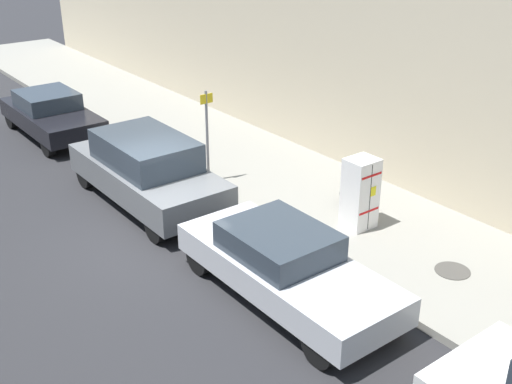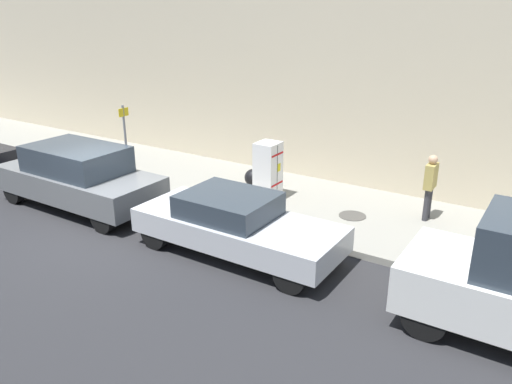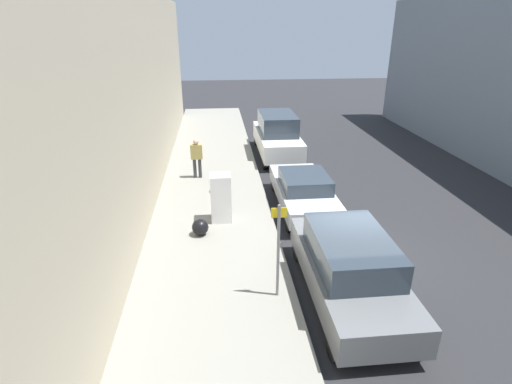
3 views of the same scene
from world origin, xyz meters
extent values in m
plane|color=#28282B|center=(0.00, 0.00, 0.00)|extent=(80.00, 80.00, 0.00)
cube|color=gray|center=(-3.95, 0.00, 0.08)|extent=(4.13, 44.00, 0.16)
cube|color=beige|center=(-7.00, 0.00, 3.77)|extent=(1.98, 39.60, 7.54)
cube|color=white|center=(-3.63, 2.75, 0.98)|extent=(0.67, 0.60, 1.63)
cube|color=black|center=(-3.63, 3.06, 0.98)|extent=(0.01, 0.01, 1.55)
cube|color=yellow|center=(-3.71, 3.06, 1.11)|extent=(0.16, 0.01, 0.22)
cube|color=red|center=(-3.63, 3.06, 1.50)|extent=(0.60, 0.01, 0.05)
cube|color=red|center=(-3.63, 3.06, 0.65)|extent=(0.60, 0.01, 0.05)
cylinder|color=#47443F|center=(-3.73, 5.27, 0.17)|extent=(0.70, 0.70, 0.02)
cylinder|color=slate|center=(-2.37, -1.42, 1.38)|extent=(0.07, 0.07, 2.43)
cube|color=yellow|center=(-2.37, -1.40, 2.39)|extent=(0.36, 0.02, 0.24)
sphere|color=black|center=(-4.32, 1.81, 0.42)|extent=(0.52, 0.52, 0.52)
cylinder|color=#333338|center=(-4.68, 6.92, 0.58)|extent=(0.14, 0.14, 0.84)
cylinder|color=#333338|center=(-4.46, 6.92, 0.58)|extent=(0.14, 0.14, 0.84)
cube|color=#A8934C|center=(-4.57, 6.92, 1.32)|extent=(0.49, 0.22, 0.63)
sphere|color=tan|center=(-4.57, 6.92, 1.74)|extent=(0.23, 0.23, 0.23)
cube|color=slate|center=(-0.64, -1.50, 0.70)|extent=(1.95, 4.88, 0.70)
cube|color=#2D3842|center=(-0.64, -1.50, 1.40)|extent=(1.71, 2.69, 0.70)
cylinder|color=black|center=(-1.48, 0.34, 0.35)|extent=(0.22, 0.69, 0.69)
cylinder|color=black|center=(0.20, 0.34, 0.35)|extent=(0.22, 0.69, 0.69)
cylinder|color=black|center=(-1.48, -3.35, 0.35)|extent=(0.22, 0.69, 0.69)
cylinder|color=black|center=(0.20, -3.35, 0.35)|extent=(0.22, 0.69, 0.69)
cube|color=silver|center=(-0.64, 3.80, 0.62)|extent=(1.83, 4.74, 0.55)
cube|color=#2D3842|center=(-0.64, 3.56, 1.14)|extent=(1.61, 1.99, 0.50)
cylinder|color=black|center=(-1.43, 5.58, 0.34)|extent=(0.22, 0.69, 0.69)
cylinder|color=black|center=(0.15, 5.58, 0.34)|extent=(0.22, 0.69, 0.69)
cylinder|color=black|center=(-1.43, 2.02, 0.34)|extent=(0.22, 0.69, 0.69)
cylinder|color=black|center=(0.15, 2.02, 0.34)|extent=(0.22, 0.69, 0.69)
cube|color=silver|center=(-0.64, 10.13, 0.79)|extent=(1.94, 5.19, 0.85)
cube|color=#2D3842|center=(-0.64, 10.13, 1.69)|extent=(1.70, 2.86, 0.95)
cylinder|color=black|center=(-1.48, 12.11, 0.37)|extent=(0.22, 0.74, 0.74)
cylinder|color=black|center=(0.20, 12.11, 0.37)|extent=(0.22, 0.74, 0.74)
cylinder|color=black|center=(-1.48, 8.16, 0.37)|extent=(0.22, 0.74, 0.74)
cylinder|color=black|center=(0.20, 8.16, 0.37)|extent=(0.22, 0.74, 0.74)
camera|label=1|loc=(6.03, 11.54, 6.94)|focal=45.00mm
camera|label=2|loc=(7.64, 9.60, 5.21)|focal=35.00mm
camera|label=3|loc=(-3.69, -9.35, 6.31)|focal=28.00mm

